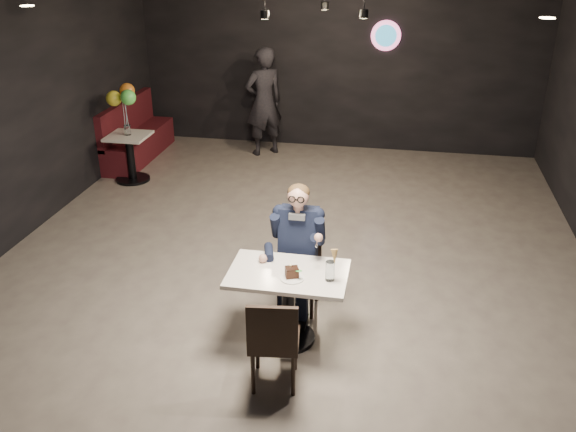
% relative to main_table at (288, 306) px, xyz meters
% --- Properties ---
extents(floor, '(9.00, 9.00, 0.00)m').
position_rel_main_table_xyz_m(floor, '(-0.25, 1.40, -0.38)').
color(floor, gray).
rests_on(floor, ground).
extents(wall_sign, '(0.50, 0.06, 0.50)m').
position_rel_main_table_xyz_m(wall_sign, '(0.55, 5.87, 1.62)').
color(wall_sign, pink).
rests_on(wall_sign, floor).
extents(main_table, '(1.10, 0.70, 0.75)m').
position_rel_main_table_xyz_m(main_table, '(0.00, 0.00, 0.00)').
color(main_table, white).
rests_on(main_table, floor).
extents(chair_far, '(0.42, 0.46, 0.92)m').
position_rel_main_table_xyz_m(chair_far, '(0.00, 0.55, 0.09)').
color(chair_far, black).
rests_on(chair_far, floor).
extents(chair_near, '(0.47, 0.51, 0.92)m').
position_rel_main_table_xyz_m(chair_near, '(0.00, -0.62, 0.09)').
color(chair_near, black).
rests_on(chair_near, floor).
extents(seated_man, '(0.60, 0.80, 1.44)m').
position_rel_main_table_xyz_m(seated_man, '(0.00, 0.55, 0.34)').
color(seated_man, black).
rests_on(seated_man, floor).
extents(dessert_plate, '(0.22, 0.22, 0.01)m').
position_rel_main_table_xyz_m(dessert_plate, '(0.06, -0.11, 0.38)').
color(dessert_plate, white).
rests_on(dessert_plate, main_table).
extents(cake_slice, '(0.14, 0.13, 0.08)m').
position_rel_main_table_xyz_m(cake_slice, '(0.05, -0.09, 0.43)').
color(cake_slice, black).
rests_on(cake_slice, dessert_plate).
extents(mint_leaf, '(0.07, 0.04, 0.01)m').
position_rel_main_table_xyz_m(mint_leaf, '(0.12, -0.11, 0.47)').
color(mint_leaf, green).
rests_on(mint_leaf, cake_slice).
extents(sundae_glass, '(0.08, 0.08, 0.19)m').
position_rel_main_table_xyz_m(sundae_glass, '(0.40, -0.07, 0.47)').
color(sundae_glass, silver).
rests_on(sundae_glass, main_table).
extents(wafer_cone, '(0.08, 0.08, 0.13)m').
position_rel_main_table_xyz_m(wafer_cone, '(0.43, -0.07, 0.62)').
color(wafer_cone, tan).
rests_on(wafer_cone, sundae_glass).
extents(booth_bench, '(0.50, 2.00, 1.00)m').
position_rel_main_table_xyz_m(booth_bench, '(-3.50, 4.61, 0.13)').
color(booth_bench, '#430E12').
rests_on(booth_bench, floor).
extents(side_table, '(0.61, 0.61, 0.76)m').
position_rel_main_table_xyz_m(side_table, '(-3.20, 3.61, 0.01)').
color(side_table, white).
rests_on(side_table, floor).
extents(balloon_vase, '(0.10, 0.10, 0.15)m').
position_rel_main_table_xyz_m(balloon_vase, '(-3.20, 3.61, 0.45)').
color(balloon_vase, silver).
rests_on(balloon_vase, side_table).
extents(balloon_bunch, '(0.42, 0.42, 0.70)m').
position_rel_main_table_xyz_m(balloon_bunch, '(-3.20, 3.61, 0.87)').
color(balloon_bunch, yellow).
rests_on(balloon_bunch, balloon_vase).
extents(passerby, '(0.81, 0.77, 1.86)m').
position_rel_main_table_xyz_m(passerby, '(-1.42, 5.26, 0.56)').
color(passerby, black).
rests_on(passerby, floor).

